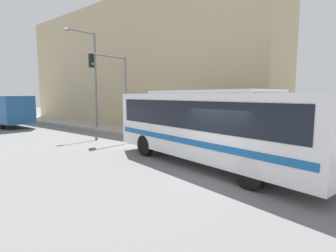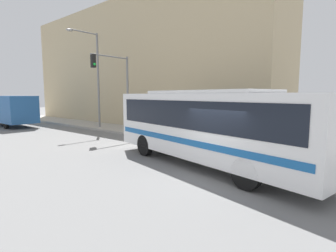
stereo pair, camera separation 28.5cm
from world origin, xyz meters
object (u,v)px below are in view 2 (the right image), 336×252
fire_hydrant (213,137)px  traffic_light_pole (116,80)px  delivery_truck (10,110)px  city_bus (207,122)px  parking_meter (156,123)px  pedestrian_near_corner (221,125)px  street_lamp (95,72)px

fire_hydrant → traffic_light_pole: 8.58m
delivery_truck → city_bus: bearing=-89.7°
parking_meter → traffic_light_pole: bearing=106.3°
traffic_light_pole → fire_hydrant: bearing=-83.2°
parking_meter → pedestrian_near_corner: bearing=-70.6°
city_bus → traffic_light_pole: (3.07, 9.81, 2.22)m
city_bus → delivery_truck: 21.97m
city_bus → pedestrian_near_corner: city_bus is taller
city_bus → parking_meter: (3.99, 6.64, -0.82)m
delivery_truck → traffic_light_pole: 12.81m
fire_hydrant → traffic_light_pole: size_ratio=0.13×
street_lamp → traffic_light_pole: bearing=-101.6°
delivery_truck → parking_meter: (4.12, -15.32, -0.57)m
delivery_truck → traffic_light_pole: bearing=-75.3°
fire_hydrant → city_bus: bearing=-152.9°
city_bus → street_lamp: bearing=86.4°
street_lamp → parking_meter: bearing=-89.1°
city_bus → parking_meter: size_ratio=8.32×
parking_meter → city_bus: bearing=-121.0°
city_bus → delivery_truck: city_bus is taller
delivery_truck → fire_hydrant: size_ratio=10.19×
city_bus → fire_hydrant: 4.67m
delivery_truck → traffic_light_pole: size_ratio=1.36×
city_bus → traffic_light_pole: 10.52m
city_bus → street_lamp: 14.63m
traffic_light_pole → pedestrian_near_corner: traffic_light_pole is taller
city_bus → delivery_truck: (-0.13, 21.97, -0.26)m
delivery_truck → fire_hydrant: bearing=-78.3°
delivery_truck → parking_meter: 15.88m
city_bus → delivery_truck: size_ratio=1.35×
city_bus → parking_meter: bearing=71.1°
delivery_truck → street_lamp: (4.01, -8.20, 3.33)m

